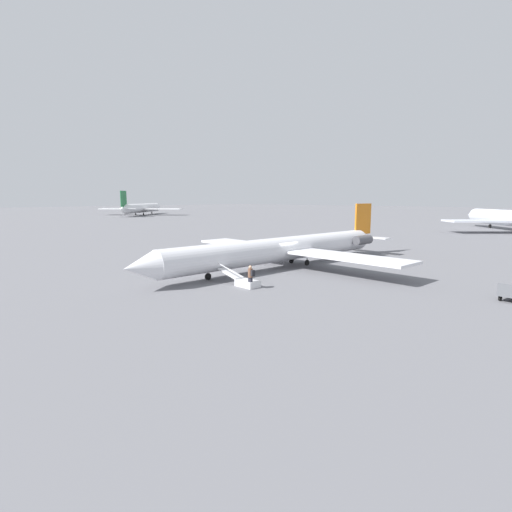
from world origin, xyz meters
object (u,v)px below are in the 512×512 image
object	(u,v)px
airplane_main	(287,248)
airplane_taxiing_distant	(142,208)
luggage_cart	(512,294)
passenger	(251,275)
boarding_stairs	(244,281)

from	to	relation	value
airplane_main	airplane_taxiing_distant	distance (m)	130.27
luggage_cart	airplane_main	bearing A→B (deg)	-82.18
passenger	airplane_main	bearing A→B (deg)	-62.84
boarding_stairs	airplane_main	bearing A→B (deg)	-67.64
airplane_taxiing_distant	luggage_cart	world-z (taller)	airplane_taxiing_distant
passenger	luggage_cart	size ratio (longest dim) A/B	0.74
airplane_main	luggage_cart	xyz separation A→B (m)	(0.76, 19.03, -1.33)
airplane_main	boarding_stairs	size ratio (longest dim) A/B	7.95
boarding_stairs	luggage_cart	bearing A→B (deg)	-147.36
airplane_main	airplane_taxiing_distant	world-z (taller)	airplane_taxiing_distant
airplane_taxiing_distant	passenger	xyz separation A→B (m)	(67.35, 120.71, -1.74)
boarding_stairs	luggage_cart	size ratio (longest dim) A/B	1.73
airplane_main	boarding_stairs	distance (m)	9.80
luggage_cart	passenger	bearing A→B (deg)	-49.51
airplane_main	airplane_taxiing_distant	bearing A→B (deg)	-111.44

